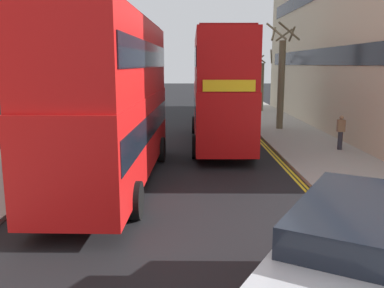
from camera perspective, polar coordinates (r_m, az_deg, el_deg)
sidewalk_right at (r=18.39m, az=18.88°, el=-2.30°), size 4.00×80.00×0.14m
sidewalk_left at (r=18.65m, az=-22.25°, el=-2.35°), size 4.00×80.00×0.14m
kerb_line_outer at (r=15.93m, az=14.09°, el=-4.27°), size 0.10×56.00×0.01m
kerb_line_inner at (r=15.89m, az=13.53°, el=-4.29°), size 0.10×56.00×0.01m
double_decker_bus_away at (r=14.22m, az=-10.83°, el=6.45°), size 3.10×10.89×5.64m
double_decker_bus_oncoming at (r=21.23m, az=3.81°, el=8.04°), size 2.88×10.83×5.64m
taxi_minivan at (r=6.70m, az=21.61°, el=-16.70°), size 4.00×5.10×2.12m
pedestrian_far at (r=20.59m, az=19.79°, el=1.60°), size 0.34×0.22×1.62m
street_tree_near at (r=36.30m, az=9.55°, el=8.04°), size 1.67×1.63×5.16m
street_tree_mid at (r=26.23m, az=12.19°, el=8.61°), size 1.98×1.83×6.40m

